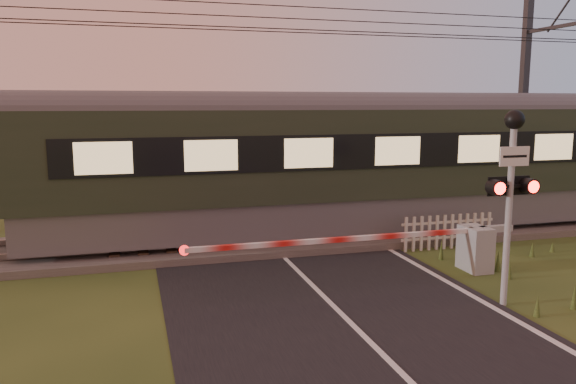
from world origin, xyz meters
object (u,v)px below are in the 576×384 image
object	(u,v)px
picket_fence	(448,232)
crossing_signal	(511,173)
catenary_mast	(524,96)
boom_gate	(458,247)

from	to	relation	value
picket_fence	crossing_signal	bearing A→B (deg)	-107.39
catenary_mast	picket_fence	bearing A→B (deg)	-142.04
picket_fence	catenary_mast	distance (m)	7.55
boom_gate	crossing_signal	size ratio (longest dim) A/B	2.06
crossing_signal	picket_fence	world-z (taller)	crossing_signal
boom_gate	crossing_signal	bearing A→B (deg)	-99.24
boom_gate	catenary_mast	distance (m)	9.20
crossing_signal	catenary_mast	size ratio (longest dim) A/B	0.47
crossing_signal	picket_fence	bearing A→B (deg)	72.61
crossing_signal	catenary_mast	distance (m)	10.41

